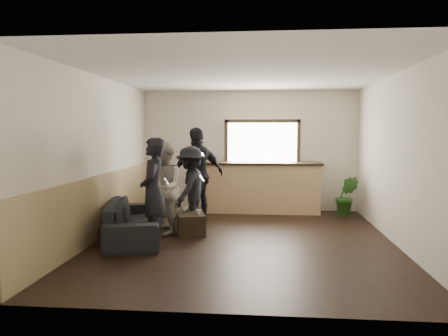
# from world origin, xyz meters

# --- Properties ---
(ground) EXTENTS (5.00, 6.00, 0.01)m
(ground) POSITION_xyz_m (0.00, 0.00, 0.00)
(ground) COLOR black
(room_shell) EXTENTS (5.01, 6.01, 2.80)m
(room_shell) POSITION_xyz_m (-0.74, 0.00, 1.47)
(room_shell) COLOR silver
(room_shell) RESTS_ON ground
(bar_counter) EXTENTS (2.70, 0.68, 2.13)m
(bar_counter) POSITION_xyz_m (0.30, 2.70, 0.64)
(bar_counter) COLOR tan
(bar_counter) RESTS_ON ground
(sofa) EXTENTS (1.38, 2.34, 0.64)m
(sofa) POSITION_xyz_m (-1.89, -0.01, 0.32)
(sofa) COLOR black
(sofa) RESTS_ON ground
(coffee_table) EXTENTS (0.67, 0.94, 0.38)m
(coffee_table) POSITION_xyz_m (-0.98, 0.49, 0.19)
(coffee_table) COLOR black
(coffee_table) RESTS_ON ground
(cup_a) EXTENTS (0.15, 0.15, 0.09)m
(cup_a) POSITION_xyz_m (-1.12, 0.64, 0.42)
(cup_a) COLOR silver
(cup_a) RESTS_ON coffee_table
(cup_b) EXTENTS (0.13, 0.13, 0.08)m
(cup_b) POSITION_xyz_m (-0.80, 0.33, 0.42)
(cup_b) COLOR silver
(cup_b) RESTS_ON coffee_table
(potted_plant) EXTENTS (0.54, 0.47, 0.88)m
(potted_plant) POSITION_xyz_m (2.15, 2.39, 0.44)
(potted_plant) COLOR #2D6623
(potted_plant) RESTS_ON ground
(person_a) EXTENTS (0.53, 0.70, 1.75)m
(person_a) POSITION_xyz_m (-1.44, -0.37, 0.87)
(person_a) COLOR black
(person_a) RESTS_ON ground
(person_b) EXTENTS (0.82, 0.95, 1.66)m
(person_b) POSITION_xyz_m (-1.44, 0.36, 0.83)
(person_b) COLOR #B3ADA2
(person_b) RESTS_ON ground
(person_c) EXTENTS (0.78, 1.11, 1.57)m
(person_c) POSITION_xyz_m (-1.02, 0.81, 0.79)
(person_c) COLOR black
(person_c) RESTS_ON ground
(person_d) EXTENTS (1.21, 1.02, 1.93)m
(person_d) POSITION_xyz_m (-1.00, 1.55, 0.97)
(person_d) COLOR black
(person_d) RESTS_ON ground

